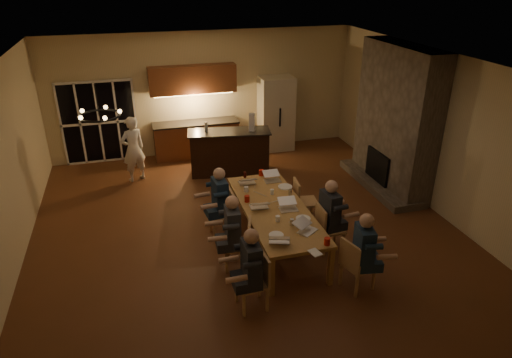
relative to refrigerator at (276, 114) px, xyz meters
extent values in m
plane|color=brown|center=(-1.90, -4.15, -1.00)|extent=(9.00, 9.00, 0.00)
cube|color=#C7BC8D|center=(-1.90, 0.37, 0.60)|extent=(8.00, 0.04, 3.20)
cube|color=#C7BC8D|center=(2.12, -4.15, 0.60)|extent=(0.04, 9.00, 3.20)
cube|color=white|center=(-1.90, -4.15, 2.22)|extent=(8.00, 9.00, 0.04)
cube|color=black|center=(-4.60, 0.32, 0.05)|extent=(1.86, 0.08, 2.10)
cube|color=#62574D|center=(1.80, -2.95, 0.60)|extent=(0.58, 2.50, 3.20)
cube|color=beige|center=(0.00, 0.00, 0.00)|extent=(0.90, 0.68, 2.00)
cube|color=#B18146|center=(-1.52, -4.60, -0.62)|extent=(1.10, 2.88, 0.75)
cube|color=black|center=(-1.60, -1.28, -0.46)|extent=(2.05, 0.98, 1.08)
imported|color=white|center=(-3.85, -1.07, -0.22)|extent=(0.68, 0.58, 1.57)
torus|color=black|center=(-4.23, -4.81, 1.75)|extent=(0.60, 0.60, 0.03)
cylinder|color=white|center=(-1.62, -5.06, -0.20)|extent=(0.08, 0.08, 0.10)
cylinder|color=white|center=(-1.40, -4.08, -0.20)|extent=(0.07, 0.07, 0.10)
cylinder|color=white|center=(-1.85, -3.84, -0.20)|extent=(0.09, 0.09, 0.10)
cylinder|color=#B7190C|center=(-1.10, -5.94, -0.19)|extent=(0.10, 0.10, 0.12)
cylinder|color=#B7190C|center=(-1.94, -4.24, -0.19)|extent=(0.09, 0.09, 0.12)
cylinder|color=#B7190C|center=(-1.36, -3.21, -0.19)|extent=(0.10, 0.10, 0.12)
cylinder|color=#B2B2B7|center=(-1.43, -5.25, -0.19)|extent=(0.07, 0.07, 0.12)
cylinder|color=#3F0F0C|center=(-1.71, -3.21, -0.19)|extent=(0.06, 0.06, 0.12)
cylinder|color=#B2B2B7|center=(-1.09, -4.22, -0.19)|extent=(0.07, 0.07, 0.12)
cylinder|color=white|center=(-1.17, -5.11, -0.24)|extent=(0.26, 0.26, 0.02)
cylinder|color=white|center=(-1.78, -5.48, -0.24)|extent=(0.24, 0.24, 0.02)
cylinder|color=white|center=(-1.07, -3.86, -0.24)|extent=(0.28, 0.28, 0.02)
cube|color=white|center=(-1.37, -6.10, -0.24)|extent=(0.19, 0.24, 0.01)
cylinder|color=#99999E|center=(-2.12, -1.17, 0.20)|extent=(0.07, 0.07, 0.24)
cube|color=silver|center=(-1.06, -1.38, 0.29)|extent=(0.18, 0.18, 0.42)
camera|label=1|loc=(-3.78, -11.37, 3.69)|focal=32.00mm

